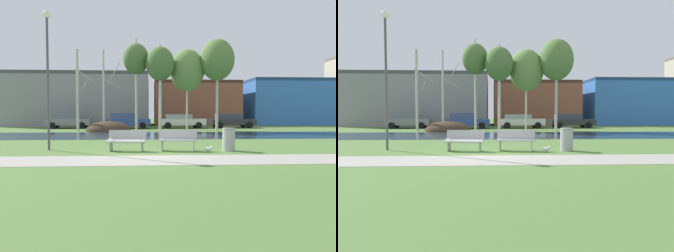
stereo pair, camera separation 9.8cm
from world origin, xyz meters
TOP-DOWN VIEW (x-y plane):
  - ground_plane at (0.00, 10.00)m, footprint 120.00×120.00m
  - paved_path_strip at (0.00, -1.71)m, footprint 60.00×2.16m
  - river_band at (0.00, 9.38)m, footprint 80.00×6.63m
  - soil_mound at (-3.69, 14.10)m, footprint 3.86×3.06m
  - bench_left at (-1.06, 0.76)m, footprint 1.66×0.75m
  - bench_right at (1.08, 0.76)m, footprint 1.66×0.75m
  - trash_bin at (3.21, 0.64)m, footprint 0.56×0.56m
  - seagull at (2.29, 0.29)m, footprint 0.40×0.15m
  - streetlamp at (-4.40, 1.25)m, footprint 0.32×0.32m
  - birch_far_left at (-6.29, 14.42)m, footprint 1.54×2.23m
  - birch_left at (-4.05, 14.37)m, footprint 1.58×2.88m
  - birch_center_left at (-1.39, 15.53)m, footprint 2.29×2.29m
  - birch_center at (0.73, 14.36)m, footprint 2.44×2.44m
  - birch_center_right at (3.20, 15.49)m, footprint 3.12×3.12m
  - birch_right at (5.76, 14.68)m, footprint 3.01×3.01m
  - parked_van_nearest_grey at (-8.44, 19.19)m, footprint 4.39×2.18m
  - parked_sedan_second_blue at (-2.51, 18.47)m, footprint 4.58×2.20m
  - parked_hatch_third_white at (2.99, 18.85)m, footprint 4.75×2.30m
  - parked_wagon_fourth_dark at (8.21, 19.13)m, footprint 4.71×2.24m
  - building_grey_warehouse at (-8.59, 26.80)m, footprint 16.32×9.99m
  - building_brick_low at (5.64, 27.84)m, footprint 10.56×7.93m
  - building_blue_store at (17.65, 28.05)m, footprint 10.41×8.37m

SIDE VIEW (x-z plane):
  - ground_plane at x=0.00m, z-range 0.00..0.00m
  - soil_mound at x=-3.69m, z-range -0.87..0.87m
  - river_band at x=0.00m, z-range 0.00..0.01m
  - paved_path_strip at x=0.00m, z-range 0.00..0.01m
  - seagull at x=2.29m, z-range 0.01..0.25m
  - bench_left at x=-1.06m, z-range 0.04..0.91m
  - bench_right at x=1.08m, z-range 0.04..0.91m
  - trash_bin at x=3.21m, z-range 0.02..0.98m
  - parked_hatch_third_white at x=2.99m, z-range 0.05..1.46m
  - parked_wagon_fourth_dark at x=8.21m, z-range 0.04..1.48m
  - parked_sedan_second_blue at x=-2.51m, z-range 0.03..1.57m
  - parked_van_nearest_grey at x=-8.44m, z-range 0.03..1.57m
  - building_brick_low at x=5.64m, z-range 0.00..5.49m
  - building_blue_store at x=17.65m, z-range 0.00..5.83m
  - building_grey_warehouse at x=-8.59m, z-range 0.00..6.21m
  - birch_far_left at x=-6.29m, z-range 0.05..7.01m
  - birch_left at x=-4.05m, z-range 0.08..7.01m
  - streetlamp at x=-4.40m, z-range 0.93..6.82m
  - birch_center_right at x=3.20m, z-range 1.76..9.04m
  - birch_center at x=0.73m, z-range 2.02..9.42m
  - birch_right at x=5.76m, z-range 2.18..10.21m
  - birch_center_left at x=-1.39m, z-range 2.24..10.43m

